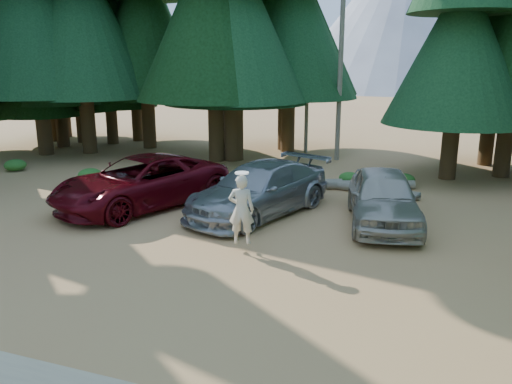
% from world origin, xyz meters
% --- Properties ---
extents(ground, '(160.00, 160.00, 0.00)m').
position_xyz_m(ground, '(0.00, 0.00, 0.00)').
color(ground, '#B67E4D').
rests_on(ground, ground).
extents(forest_belt_north, '(36.00, 7.00, 22.00)m').
position_xyz_m(forest_belt_north, '(0.00, 15.00, 0.00)').
color(forest_belt_north, black).
rests_on(forest_belt_north, ground).
extents(snag_front, '(0.24, 0.24, 12.00)m').
position_xyz_m(snag_front, '(0.80, 14.50, 6.00)').
color(snag_front, slate).
rests_on(snag_front, ground).
extents(snag_back, '(0.20, 0.20, 10.00)m').
position_xyz_m(snag_back, '(-1.20, 16.00, 5.00)').
color(snag_back, slate).
rests_on(snag_back, ground).
extents(mountain_peak, '(48.00, 50.00, 28.00)m').
position_xyz_m(mountain_peak, '(-2.59, 88.23, 12.71)').
color(mountain_peak, gray).
rests_on(mountain_peak, ground).
extents(red_pickup, '(5.07, 6.87, 1.73)m').
position_xyz_m(red_pickup, '(-3.98, 3.84, 0.87)').
color(red_pickup, '#57070F').
rests_on(red_pickup, ground).
extents(silver_minivan_center, '(4.15, 6.18, 1.66)m').
position_xyz_m(silver_minivan_center, '(0.11, 4.36, 0.83)').
color(silver_minivan_center, '#9A9EA2').
rests_on(silver_minivan_center, ground).
extents(silver_minivan_right, '(2.94, 5.27, 1.70)m').
position_xyz_m(silver_minivan_right, '(4.02, 4.65, 0.85)').
color(silver_minivan_right, '#ACA698').
rests_on(silver_minivan_right, ground).
extents(frisbee_player, '(0.75, 0.58, 1.91)m').
position_xyz_m(frisbee_player, '(0.75, 1.08, 1.15)').
color(frisbee_player, beige).
rests_on(frisbee_player, ground).
extents(log_left, '(3.86, 1.93, 0.29)m').
position_xyz_m(log_left, '(0.14, 8.24, 0.15)').
color(log_left, slate).
rests_on(log_left, ground).
extents(log_mid, '(3.79, 1.12, 0.31)m').
position_xyz_m(log_mid, '(3.19, 8.19, 0.16)').
color(log_mid, slate).
rests_on(log_mid, ground).
extents(log_right, '(5.18, 2.17, 0.34)m').
position_xyz_m(log_right, '(2.25, 8.59, 0.17)').
color(log_right, slate).
rests_on(log_right, ground).
extents(shrub_far_left, '(0.99, 0.99, 0.54)m').
position_xyz_m(shrub_far_left, '(-8.08, 6.38, 0.27)').
color(shrub_far_left, '#28601D').
rests_on(shrub_far_left, ground).
extents(shrub_left, '(0.90, 0.90, 0.49)m').
position_xyz_m(shrub_left, '(-2.70, 7.33, 0.25)').
color(shrub_left, '#28601D').
rests_on(shrub_left, ground).
extents(shrub_center_left, '(0.94, 0.94, 0.52)m').
position_xyz_m(shrub_center_left, '(-1.28, 8.09, 0.26)').
color(shrub_center_left, '#28601D').
rests_on(shrub_center_left, ground).
extents(shrub_center_right, '(1.05, 1.05, 0.58)m').
position_xyz_m(shrub_center_right, '(-1.93, 7.55, 0.29)').
color(shrub_center_right, '#28601D').
rests_on(shrub_center_right, ground).
extents(shrub_right, '(0.87, 0.87, 0.48)m').
position_xyz_m(shrub_right, '(2.24, 9.53, 0.24)').
color(shrub_right, '#28601D').
rests_on(shrub_right, ground).
extents(shrub_far_right, '(0.87, 0.87, 0.48)m').
position_xyz_m(shrub_far_right, '(4.36, 10.00, 0.24)').
color(shrub_far_right, '#28601D').
rests_on(shrub_far_right, ground).
extents(shrub_edge_west, '(0.96, 0.96, 0.53)m').
position_xyz_m(shrub_edge_west, '(-12.62, 6.96, 0.26)').
color(shrub_edge_west, '#28601D').
rests_on(shrub_edge_west, ground).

